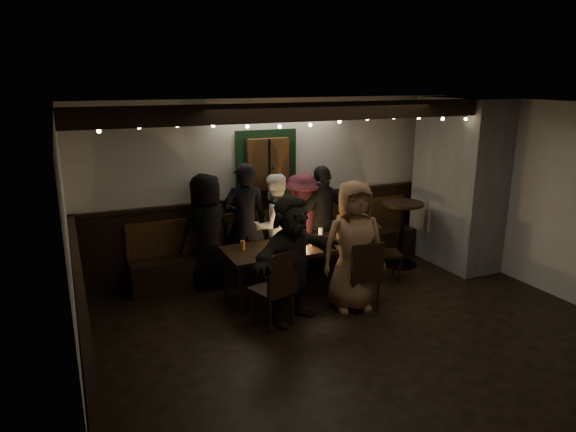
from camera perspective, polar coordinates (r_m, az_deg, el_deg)
name	(u,v)px	position (r m, az deg, el deg)	size (l,w,h in m)	color
room	(375,208)	(7.48, 9.61, 0.89)	(6.02, 5.01, 2.62)	black
dining_table	(294,250)	(6.98, 0.67, -3.79)	(1.90, 0.82, 0.82)	black
chair_near_left	(277,284)	(6.07, -1.24, -7.61)	(0.54, 0.54, 0.96)	black
chair_near_right	(364,272)	(6.57, 8.45, -6.16)	(0.48, 0.48, 0.92)	black
chair_end	(382,248)	(7.65, 10.43, -3.53)	(0.48, 0.48, 0.84)	black
high_top	(402,226)	(8.21, 12.54, -1.07)	(0.64, 0.64, 1.02)	black
person_a	(207,231)	(7.27, -9.02, -1.62)	(0.80, 0.52, 1.63)	black
person_b	(245,223)	(7.39, -4.75, -0.75)	(0.63, 0.42, 1.74)	black
person_c	(274,226)	(7.53, -1.60, -1.14)	(0.76, 0.59, 1.56)	silver
person_d	(302,223)	(7.75, 1.52, -0.79)	(0.98, 0.57, 1.52)	#4C1C28
person_e	(323,219)	(7.81, 3.88, -0.28)	(0.96, 0.40, 1.63)	black
person_f	(292,259)	(6.15, 0.41, -4.78)	(1.47, 0.47, 1.59)	black
person_g	(353,246)	(6.50, 7.25, -3.34)	(0.82, 0.53, 1.68)	#946744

